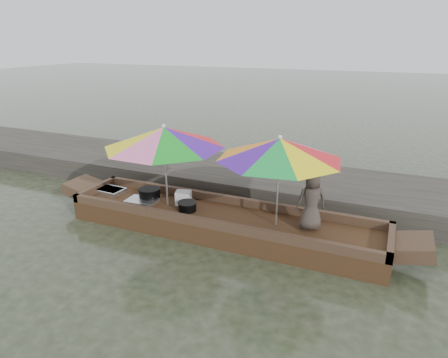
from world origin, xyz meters
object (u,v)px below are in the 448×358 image
at_px(cooking_pot, 150,194).
at_px(umbrella_bow, 166,166).
at_px(umbrella_stern, 278,182).
at_px(charcoal_grill, 187,207).
at_px(vendor, 311,201).
at_px(tray_crayfish, 110,191).
at_px(tray_scallop, 142,201).
at_px(supply_bag, 183,198).
at_px(boat_hull, 222,224).

distance_m(cooking_pot, umbrella_bow, 0.83).
bearing_deg(umbrella_bow, umbrella_stern, 0.00).
xyz_separation_m(charcoal_grill, umbrella_bow, (-0.47, 0.07, 0.70)).
bearing_deg(vendor, umbrella_bow, -26.74).
bearing_deg(tray_crayfish, umbrella_bow, -3.19).
xyz_separation_m(tray_scallop, vendor, (3.19, 0.18, 0.47)).
distance_m(cooking_pot, tray_crayfish, 0.93).
xyz_separation_m(charcoal_grill, supply_bag, (-0.21, 0.24, 0.05)).
distance_m(boat_hull, charcoal_grill, 0.71).
distance_m(tray_crayfish, supply_bag, 1.67).
xyz_separation_m(boat_hull, tray_scallop, (-1.64, -0.09, 0.21)).
distance_m(supply_bag, umbrella_stern, 1.98).
relative_size(charcoal_grill, umbrella_stern, 0.16).
distance_m(cooking_pot, vendor, 3.17).
relative_size(cooking_pot, umbrella_bow, 0.19).
relative_size(boat_hull, tray_crayfish, 9.80).
distance_m(tray_scallop, umbrella_stern, 2.75).
bearing_deg(charcoal_grill, supply_bag, 131.51).
bearing_deg(tray_crayfish, umbrella_stern, -1.27).
relative_size(charcoal_grill, supply_bag, 1.18).
distance_m(tray_crayfish, umbrella_stern, 3.61).
relative_size(boat_hull, charcoal_grill, 17.31).
bearing_deg(umbrella_stern, cooking_pot, 177.33).
height_order(cooking_pot, vendor, vendor).
height_order(cooking_pot, umbrella_bow, umbrella_bow).
relative_size(charcoal_grill, umbrella_bow, 0.15).
distance_m(tray_crayfish, charcoal_grill, 1.88).
distance_m(cooking_pot, charcoal_grill, 0.96).
distance_m(boat_hull, tray_scallop, 1.66).
height_order(tray_crayfish, umbrella_stern, umbrella_stern).
bearing_deg(boat_hull, umbrella_stern, 0.00).
distance_m(tray_crayfish, tray_scallop, 0.90).
bearing_deg(charcoal_grill, umbrella_stern, 2.56).
bearing_deg(tray_scallop, umbrella_bow, 9.82).
bearing_deg(tray_scallop, boat_hull, 3.14).
bearing_deg(boat_hull, umbrella_bow, 180.00).
relative_size(supply_bag, vendor, 0.28).
height_order(boat_hull, cooking_pot, cooking_pot).
xyz_separation_m(cooking_pot, supply_bag, (0.73, 0.04, 0.02)).
distance_m(tray_scallop, charcoal_grill, 0.99).
relative_size(cooking_pot, tray_scallop, 0.70).
bearing_deg(boat_hull, tray_crayfish, 178.22).
relative_size(vendor, umbrella_stern, 0.49).
height_order(tray_crayfish, tray_scallop, tray_crayfish).
relative_size(charcoal_grill, vendor, 0.33).
distance_m(tray_scallop, supply_bag, 0.82).
bearing_deg(umbrella_bow, boat_hull, 0.00).
bearing_deg(tray_crayfish, charcoal_grill, -4.66).
xyz_separation_m(cooking_pot, charcoal_grill, (0.94, -0.20, -0.03)).
relative_size(tray_crayfish, supply_bag, 2.08).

